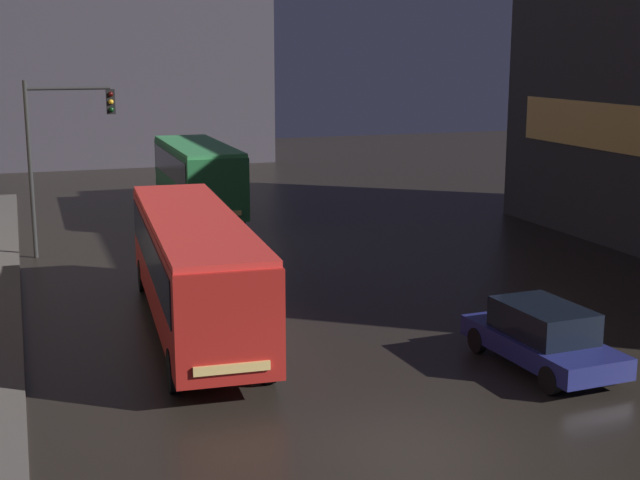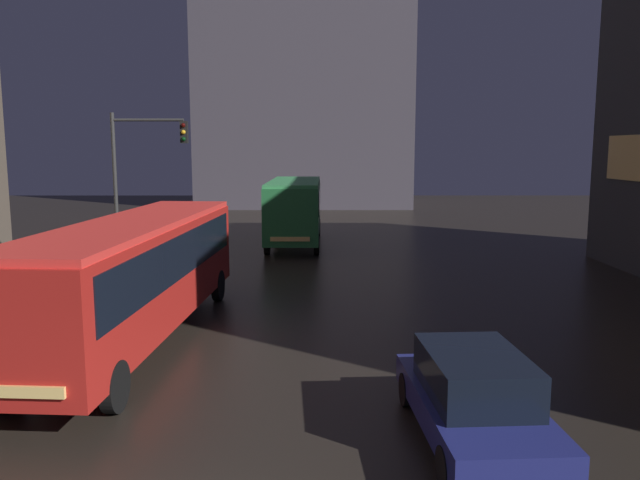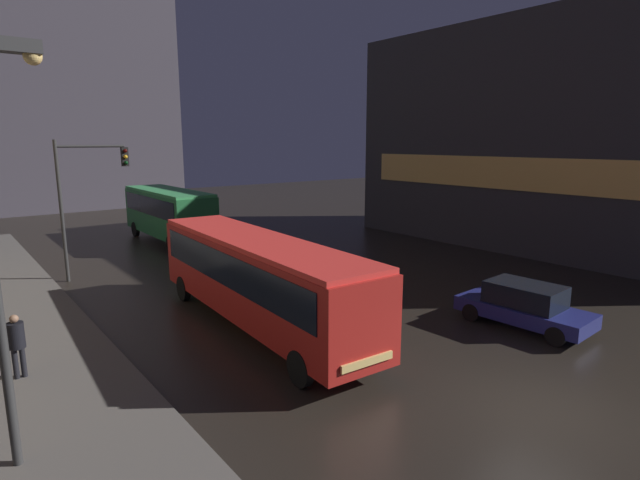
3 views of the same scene
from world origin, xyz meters
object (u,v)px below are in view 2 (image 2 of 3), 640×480
Objects in this scene: bus_far at (296,205)px; car_taxi at (475,396)px; traffic_light_main at (141,164)px; bus_near at (139,267)px.

car_taxi is at bearing 100.51° from bus_far.
bus_far reaches higher than car_taxi.
traffic_light_main is (-6.21, -6.10, 2.27)m from bus_far.
bus_near reaches higher than car_taxi.
bus_near is 1.27× the size of bus_far.
bus_far is at bearing 44.50° from traffic_light_main.
bus_far is 1.45× the size of traffic_light_main.
traffic_light_main is (-2.83, 10.41, 2.37)m from bus_near.
bus_far is (3.38, 16.51, 0.11)m from bus_near.
bus_near is 16.85m from bus_far.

